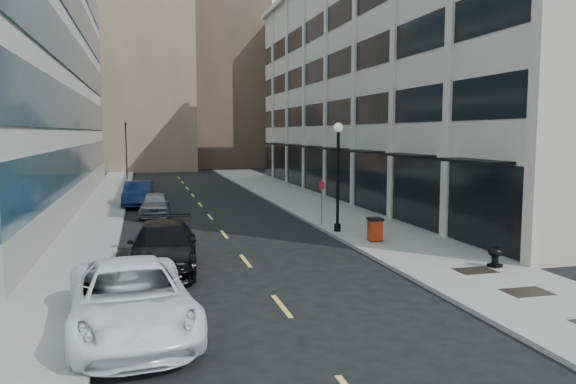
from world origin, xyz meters
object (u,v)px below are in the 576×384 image
car_black_pickup (163,247)px  sign_post (322,195)px  car_white_van (131,299)px  trash_bin (375,229)px  lamppost (338,167)px  car_silver_sedan (155,204)px  traffic_signal (126,126)px  urn_planter (495,255)px  car_blue_sedan (138,194)px

car_black_pickup → sign_post: (8.50, 7.25, 0.88)m
car_white_van → sign_post: size_ratio=2.59×
trash_bin → lamppost: bearing=111.6°
car_silver_sedan → trash_bin: 14.69m
car_black_pickup → traffic_signal: bearing=98.0°
traffic_signal → urn_planter: traffic_signal is taller
traffic_signal → car_blue_sedan: bearing=-86.6°
car_black_pickup → car_silver_sedan: bearing=94.7°
car_blue_sedan → traffic_signal: bearing=97.3°
car_silver_sedan → sign_post: bearing=-33.4°
car_silver_sedan → trash_bin: bearing=-46.1°
lamppost → car_white_van: bearing=-129.3°
traffic_signal → car_silver_sedan: 27.55m
traffic_signal → car_white_van: (1.27, -47.23, -4.82)m
trash_bin → urn_planter: (2.30, -5.69, -0.12)m
car_blue_sedan → lamppost: (9.72, -13.48, 2.54)m
lamppost → urn_planter: size_ratio=7.35×
traffic_signal → car_white_van: 47.50m
car_white_van → car_black_pickup: 6.65m
car_blue_sedan → sign_post: 14.98m
lamppost → car_blue_sedan: bearing=125.8°
traffic_signal → car_silver_sedan: size_ratio=1.59×
lamppost → urn_planter: (3.09, -8.54, -2.79)m
car_black_pickup → car_silver_sedan: car_black_pickup is taller
trash_bin → urn_planter: 6.14m
trash_bin → sign_post: (-1.00, 4.80, 1.02)m
lamppost → sign_post: 2.56m
traffic_signal → car_silver_sedan: (2.30, -27.00, -4.97)m
traffic_signal → car_white_van: bearing=-88.5°
car_white_van → car_blue_sedan: car_white_van is taller
car_white_van → sign_post: (9.53, 13.82, 0.85)m
urn_planter → car_white_van: bearing=-165.4°
car_silver_sedan → sign_post: size_ratio=1.76×
car_silver_sedan → lamppost: (8.71, -8.36, 2.64)m
traffic_signal → sign_post: bearing=-72.1°
traffic_signal → sign_post: size_ratio=2.80×
car_white_van → sign_post: sign_post is taller
car_black_pickup → lamppost: bearing=36.1°
car_blue_sedan → car_white_van: bearing=-86.2°
lamppost → sign_post: bearing=96.2°
traffic_signal → car_blue_sedan: 22.44m
car_white_van → car_blue_sedan: size_ratio=1.25×
lamppost → trash_bin: bearing=-74.6°
sign_post → urn_planter: size_ratio=3.31×
car_white_van → lamppost: (9.74, 11.88, 2.50)m
car_white_van → trash_bin: size_ratio=6.03×
car_black_pickup → trash_bin: car_black_pickup is taller
car_white_van → car_silver_sedan: size_ratio=1.47×
lamppost → urn_planter: bearing=-70.1°
lamppost → urn_planter: lamppost is taller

